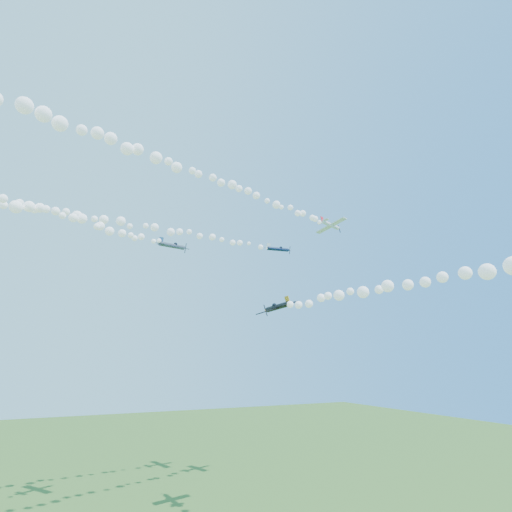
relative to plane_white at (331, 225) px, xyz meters
name	(u,v)px	position (x,y,z in m)	size (l,w,h in m)	color
ground	(220,489)	(-23.52, 7.04, -54.23)	(260.00, 260.00, 0.00)	#305A21
plane_white	(331,225)	(0.00, 0.00, 0.00)	(7.49, 7.69, 2.59)	silver
smoke_trail_white	(167,161)	(-42.64, -15.96, -0.30)	(81.24, 32.12, 3.15)	white
plane_navy	(279,249)	(-8.51, 9.53, -4.53)	(7.19, 7.38, 2.40)	#0D1C39
smoke_trail_navy	(86,217)	(-52.17, 3.78, -4.75)	(83.11, 13.23, 2.83)	white
plane_grey	(173,246)	(-36.26, 2.05, -8.79)	(7.00, 7.18, 2.45)	#384251
plane_black	(277,307)	(-19.97, -9.88, -21.04)	(8.25, 8.17, 3.13)	black
smoke_trail_black	(509,268)	(-16.29, -50.48, -21.27)	(9.64, 76.36, 3.25)	white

